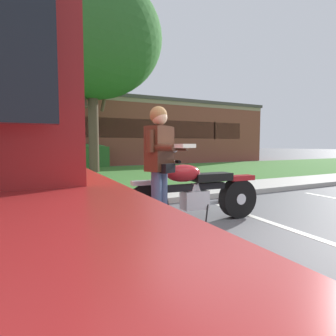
{
  "coord_description": "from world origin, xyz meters",
  "views": [
    {
      "loc": [
        -2.47,
        -2.28,
        1.21
      ],
      "look_at": [
        -0.4,
        1.59,
        0.85
      ],
      "focal_mm": 30.95,
      "sensor_mm": 36.0,
      "label": 1
    }
  ],
  "objects_px": {
    "shade_tree": "(92,39)",
    "hedge_center_left": "(83,155)",
    "brick_building": "(63,132)",
    "rider_person": "(161,160)",
    "handbag": "(176,226)",
    "motorcycle": "(200,191)"
  },
  "relations": [
    {
      "from": "motorcycle",
      "to": "brick_building",
      "type": "distance_m",
      "value": 17.94
    },
    {
      "from": "motorcycle",
      "to": "brick_building",
      "type": "xyz_separation_m",
      "value": [
        0.62,
        17.86,
        1.56
      ]
    },
    {
      "from": "rider_person",
      "to": "shade_tree",
      "type": "relative_size",
      "value": 0.22
    },
    {
      "from": "shade_tree",
      "to": "hedge_center_left",
      "type": "xyz_separation_m",
      "value": [
        0.16,
        2.96,
        -4.83
      ]
    },
    {
      "from": "rider_person",
      "to": "shade_tree",
      "type": "distance_m",
      "value": 9.88
    },
    {
      "from": "brick_building",
      "to": "rider_person",
      "type": "bearing_deg",
      "value": -94.54
    },
    {
      "from": "handbag",
      "to": "shade_tree",
      "type": "height_order",
      "value": "shade_tree"
    },
    {
      "from": "motorcycle",
      "to": "hedge_center_left",
      "type": "bearing_deg",
      "value": 87.0
    },
    {
      "from": "hedge_center_left",
      "to": "shade_tree",
      "type": "bearing_deg",
      "value": -93.01
    },
    {
      "from": "hedge_center_left",
      "to": "handbag",
      "type": "bearing_deg",
      "value": -96.26
    },
    {
      "from": "motorcycle",
      "to": "hedge_center_left",
      "type": "xyz_separation_m",
      "value": [
        0.6,
        11.39,
        0.16
      ]
    },
    {
      "from": "rider_person",
      "to": "hedge_center_left",
      "type": "distance_m",
      "value": 11.76
    },
    {
      "from": "shade_tree",
      "to": "motorcycle",
      "type": "bearing_deg",
      "value": -92.99
    },
    {
      "from": "motorcycle",
      "to": "handbag",
      "type": "bearing_deg",
      "value": -146.25
    },
    {
      "from": "hedge_center_left",
      "to": "brick_building",
      "type": "bearing_deg",
      "value": 89.8
    },
    {
      "from": "motorcycle",
      "to": "rider_person",
      "type": "xyz_separation_m",
      "value": [
        -0.82,
        -0.28,
        0.52
      ]
    },
    {
      "from": "handbag",
      "to": "hedge_center_left",
      "type": "distance_m",
      "value": 11.94
    },
    {
      "from": "motorcycle",
      "to": "shade_tree",
      "type": "distance_m",
      "value": 9.81
    },
    {
      "from": "motorcycle",
      "to": "hedge_center_left",
      "type": "height_order",
      "value": "motorcycle"
    },
    {
      "from": "handbag",
      "to": "hedge_center_left",
      "type": "xyz_separation_m",
      "value": [
        1.3,
        11.86,
        0.51
      ]
    },
    {
      "from": "motorcycle",
      "to": "brick_building",
      "type": "bearing_deg",
      "value": 88.01
    },
    {
      "from": "shade_tree",
      "to": "rider_person",
      "type": "bearing_deg",
      "value": -98.25
    }
  ]
}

